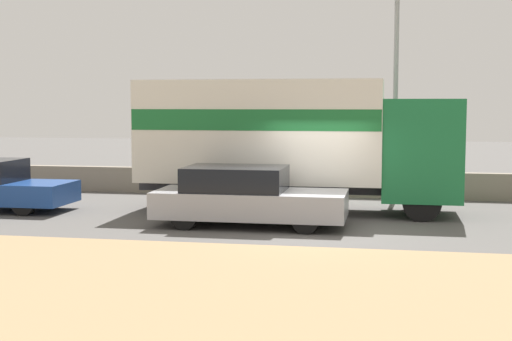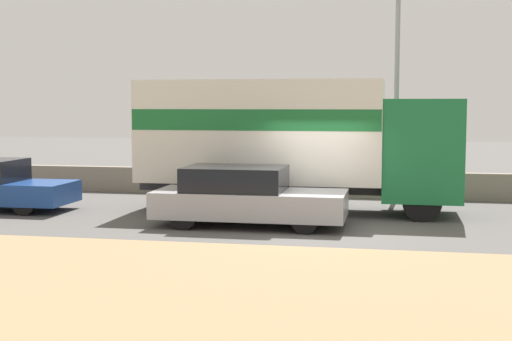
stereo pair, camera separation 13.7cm
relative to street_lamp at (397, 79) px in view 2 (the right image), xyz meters
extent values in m
plane|color=#514F4C|center=(-1.89, -5.11, -3.58)|extent=(80.00, 80.00, 0.00)
cube|color=#937551|center=(-1.89, -10.65, -3.56)|extent=(60.00, 6.76, 0.04)
cube|color=gray|center=(-1.89, 0.81, -3.17)|extent=(60.00, 0.35, 0.81)
cylinder|color=gray|center=(0.00, 0.00, -0.66)|extent=(0.14, 0.14, 5.84)
cube|color=#196B38|center=(0.66, -2.52, -1.87)|extent=(1.97, 2.21, 2.57)
cube|color=black|center=(1.62, -2.52, -1.35)|extent=(0.06, 1.88, 1.13)
cube|color=#2D2D33|center=(-3.53, -2.52, -2.88)|extent=(6.41, 1.27, 0.25)
cube|color=silver|center=(-3.53, -2.52, -1.42)|extent=(6.41, 2.32, 2.67)
cube|color=#19662D|center=(-3.53, -2.52, -1.11)|extent=(6.38, 2.34, 0.53)
cylinder|color=black|center=(0.66, -1.58, -3.10)|extent=(0.95, 0.28, 0.95)
cylinder|color=black|center=(0.66, -3.45, -3.10)|extent=(0.95, 0.28, 0.95)
cylinder|color=black|center=(-5.29, -1.58, -3.10)|extent=(0.95, 0.28, 0.95)
cylinder|color=black|center=(-5.29, -3.45, -3.10)|extent=(0.95, 0.28, 0.95)
cylinder|color=black|center=(-4.01, -1.58, -3.10)|extent=(0.95, 0.28, 0.95)
cylinder|color=black|center=(-4.01, -3.45, -3.10)|extent=(0.95, 0.28, 0.95)
cube|color=#9E9EA3|center=(-3.34, -4.90, -3.05)|extent=(4.50, 1.80, 0.62)
cube|color=black|center=(-3.70, -4.90, -2.46)|extent=(2.34, 1.65, 0.57)
cylinder|color=black|center=(-1.95, -4.12, -3.28)|extent=(0.59, 0.20, 0.59)
cylinder|color=black|center=(-1.95, -5.67, -3.28)|extent=(0.59, 0.20, 0.59)
cylinder|color=black|center=(-4.74, -4.12, -3.28)|extent=(0.59, 0.20, 0.59)
cylinder|color=black|center=(-4.74, -5.67, -3.28)|extent=(0.59, 0.20, 0.59)
cylinder|color=black|center=(-9.39, -2.99, -3.29)|extent=(0.58, 0.20, 0.58)
cylinder|color=black|center=(-9.39, -4.46, -3.29)|extent=(0.58, 0.20, 0.58)
camera|label=1|loc=(-0.15, -21.21, -0.70)|focal=50.00mm
camera|label=2|loc=(-0.01, -21.18, -0.70)|focal=50.00mm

